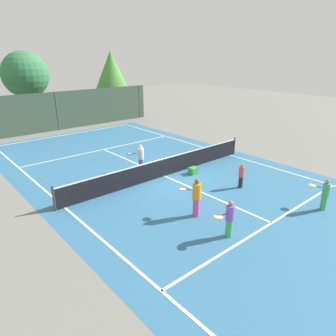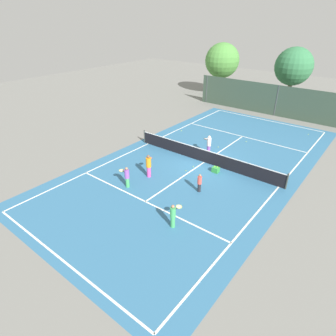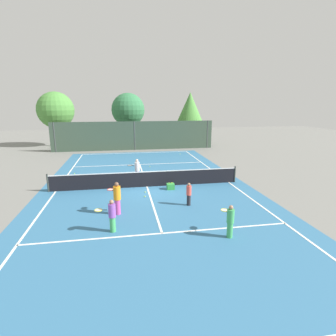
{
  "view_description": "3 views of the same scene",
  "coord_description": "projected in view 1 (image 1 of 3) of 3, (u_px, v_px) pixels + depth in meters",
  "views": [
    {
      "loc": [
        -9.7,
        -11.55,
        6.07
      ],
      "look_at": [
        -1.5,
        -2.03,
        1.39
      ],
      "focal_mm": 32.66,
      "sensor_mm": 36.0,
      "label": 1
    },
    {
      "loc": [
        9.51,
        -16.32,
        9.59
      ],
      "look_at": [
        -0.7,
        -3.4,
        0.72
      ],
      "focal_mm": 30.62,
      "sensor_mm": 36.0,
      "label": 2
    },
    {
      "loc": [
        -1.49,
        -16.31,
        5.18
      ],
      "look_at": [
        1.21,
        -0.87,
        1.38
      ],
      "focal_mm": 28.74,
      "sensor_mm": 36.0,
      "label": 3
    }
  ],
  "objects": [
    {
      "name": "tennis_ball_5",
      "position": [
        126.0,
        129.0,
        26.4
      ],
      "size": [
        0.07,
        0.07,
        0.07
      ],
      "primitive_type": "sphere",
      "color": "#CCE533",
      "rests_on": "ground_plane"
    },
    {
      "name": "tennis_ball_3",
      "position": [
        121.0,
        150.0,
        20.57
      ],
      "size": [
        0.07,
        0.07,
        0.07
      ],
      "primitive_type": "sphere",
      "color": "#CCE533",
      "rests_on": "ground_plane"
    },
    {
      "name": "player_2",
      "position": [
        325.0,
        194.0,
        12.51
      ],
      "size": [
        0.35,
        0.86,
        1.35
      ],
      "color": "#3FA559",
      "rests_on": "ground_plane"
    },
    {
      "name": "tree_1",
      "position": [
        111.0,
        73.0,
        30.86
      ],
      "size": [
        3.71,
        3.71,
        6.46
      ],
      "color": "brown",
      "rests_on": "ground_plane"
    },
    {
      "name": "tree_2",
      "position": [
        25.0,
        75.0,
        28.25
      ],
      "size": [
        4.23,
        4.23,
        6.44
      ],
      "color": "brown",
      "rests_on": "ground_plane"
    },
    {
      "name": "tennis_ball_6",
      "position": [
        176.0,
        183.0,
        15.29
      ],
      "size": [
        0.07,
        0.07,
        0.07
      ],
      "primitive_type": "sphere",
      "color": "#CCE533",
      "rests_on": "ground_plane"
    },
    {
      "name": "player_1",
      "position": [
        241.0,
        176.0,
        14.64
      ],
      "size": [
        0.26,
        0.26,
        1.21
      ],
      "color": "#232328",
      "rests_on": "ground_plane"
    },
    {
      "name": "tennis_ball_4",
      "position": [
        157.0,
        168.0,
        17.23
      ],
      "size": [
        0.07,
        0.07,
        0.07
      ],
      "primitive_type": "sphere",
      "color": "#CCE533",
      "rests_on": "ground_plane"
    },
    {
      "name": "tennis_ball_2",
      "position": [
        41.0,
        177.0,
        16.04
      ],
      "size": [
        0.07,
        0.07,
        0.07
      ],
      "primitive_type": "sphere",
      "color": "#CCE533",
      "rests_on": "ground_plane"
    },
    {
      "name": "tennis_ball_0",
      "position": [
        185.0,
        188.0,
        14.7
      ],
      "size": [
        0.07,
        0.07,
        0.07
      ],
      "primitive_type": "sphere",
      "color": "#CCE533",
      "rests_on": "ground_plane"
    },
    {
      "name": "player_0",
      "position": [
        140.0,
        158.0,
        16.65
      ],
      "size": [
        0.86,
        0.7,
        1.52
      ],
      "color": "purple",
      "rests_on": "ground_plane"
    },
    {
      "name": "player_3",
      "position": [
        229.0,
        219.0,
        10.61
      ],
      "size": [
        0.88,
        0.41,
        1.39
      ],
      "color": "#3FA559",
      "rests_on": "ground_plane"
    },
    {
      "name": "player_4",
      "position": [
        196.0,
        197.0,
        11.97
      ],
      "size": [
        0.71,
        0.87,
        1.59
      ],
      "color": "#D14799",
      "rests_on": "ground_plane"
    },
    {
      "name": "ball_crate",
      "position": [
        193.0,
        171.0,
        16.49
      ],
      "size": [
        0.45,
        0.38,
        0.43
      ],
      "color": "green",
      "rests_on": "ground_plane"
    },
    {
      "name": "tennis_net",
      "position": [
        164.0,
        167.0,
        16.07
      ],
      "size": [
        11.9,
        0.1,
        1.1
      ],
      "color": "#333833",
      "rests_on": "ground_plane"
    },
    {
      "name": "perimeter_fence",
      "position": [
        57.0,
        111.0,
        25.63
      ],
      "size": [
        18.0,
        0.12,
        3.2
      ],
      "color": "#384C3D",
      "rests_on": "ground_plane"
    },
    {
      "name": "tennis_ball_1",
      "position": [
        125.0,
        163.0,
        18.02
      ],
      "size": [
        0.07,
        0.07,
        0.07
      ],
      "primitive_type": "sphere",
      "color": "#CCE533",
      "rests_on": "ground_plane"
    },
    {
      "name": "court_surface",
      "position": [
        164.0,
        176.0,
        16.25
      ],
      "size": [
        13.0,
        25.0,
        0.01
      ],
      "color": "teal",
      "rests_on": "ground_plane"
    },
    {
      "name": "ground_plane",
      "position": [
        164.0,
        176.0,
        16.25
      ],
      "size": [
        80.0,
        80.0,
        0.0
      ],
      "primitive_type": "plane",
      "color": "slate"
    }
  ]
}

